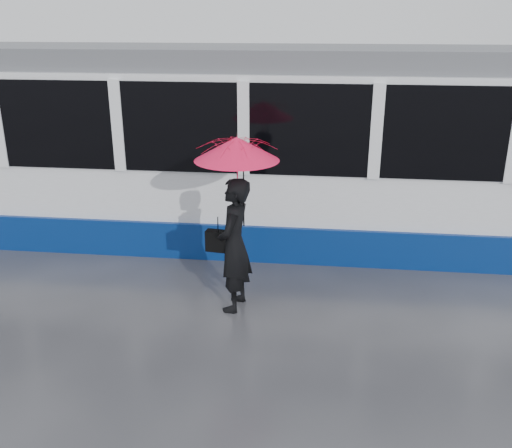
# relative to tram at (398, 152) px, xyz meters

# --- Properties ---
(ground) EXTENTS (90.00, 90.00, 0.00)m
(ground) POSITION_rel_tram_xyz_m (-2.62, -2.50, -1.64)
(ground) COLOR #2C2C31
(ground) RESTS_ON ground
(rails) EXTENTS (34.00, 1.51, 0.02)m
(rails) POSITION_rel_tram_xyz_m (-2.62, -0.00, -1.63)
(rails) COLOR #3F3D38
(rails) RESTS_ON ground
(tram) EXTENTS (26.00, 2.56, 3.35)m
(tram) POSITION_rel_tram_xyz_m (0.00, 0.00, 0.00)
(tram) COLOR white
(tram) RESTS_ON ground
(woman) EXTENTS (0.53, 0.73, 1.87)m
(woman) POSITION_rel_tram_xyz_m (-2.42, -2.81, -0.70)
(woman) COLOR black
(woman) RESTS_ON ground
(umbrella) EXTENTS (1.23, 1.23, 1.26)m
(umbrella) POSITION_rel_tram_xyz_m (-2.37, -2.81, 0.41)
(umbrella) COLOR #F51468
(umbrella) RESTS_ON ground
(handbag) EXTENTS (0.35, 0.19, 0.47)m
(handbag) POSITION_rel_tram_xyz_m (-2.64, -2.79, -0.66)
(handbag) COLOR black
(handbag) RESTS_ON ground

